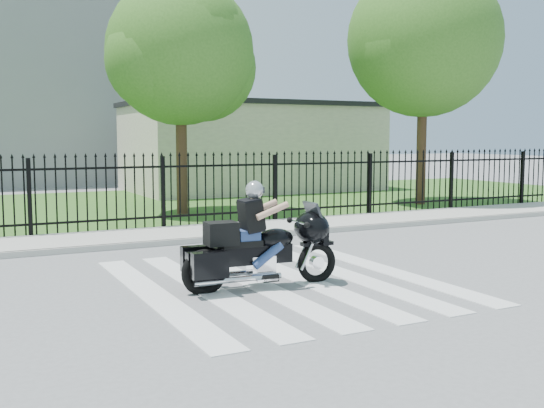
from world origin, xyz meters
name	(u,v)px	position (x,y,z in m)	size (l,w,h in m)	color
ground	(279,282)	(0.00, 0.00, 0.00)	(120.00, 120.00, 0.00)	slate
crosswalk	(279,281)	(0.00, 0.00, 0.01)	(5.00, 5.50, 0.01)	silver
sidewalk	(177,234)	(0.00, 5.00, 0.06)	(40.00, 2.00, 0.12)	#ADAAA3
curb	(192,241)	(0.00, 4.00, 0.06)	(40.00, 0.12, 0.12)	#ADAAA3
grass_strip	(108,207)	(0.00, 12.00, 0.01)	(40.00, 12.00, 0.02)	#2B5D20
iron_fence	(163,194)	(0.00, 6.00, 0.90)	(26.00, 0.04, 1.80)	black
tree_mid	(180,52)	(1.50, 9.00, 4.67)	(4.20, 4.20, 6.78)	#382316
tree_right	(424,41)	(9.50, 8.00, 5.39)	(5.00, 5.00, 7.90)	#382316
building_low	(251,149)	(7.00, 16.00, 1.75)	(10.00, 6.00, 3.50)	beige
building_low_roof	(251,105)	(7.00, 16.00, 3.60)	(10.20, 6.20, 0.20)	black
motorcycle_rider	(258,244)	(-0.48, -0.23, 0.67)	(2.49, 0.84, 1.65)	black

